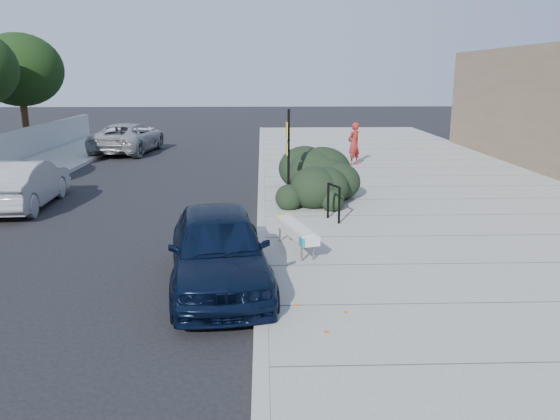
{
  "coord_description": "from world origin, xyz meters",
  "views": [
    {
      "loc": [
        0.04,
        -10.58,
        3.96
      ],
      "look_at": [
        0.43,
        1.31,
        1.0
      ],
      "focal_mm": 35.0,
      "sensor_mm": 36.0,
      "label": 1
    }
  ],
  "objects_px": {
    "bike_rack": "(334,199)",
    "suv_silver": "(128,138)",
    "bench": "(296,230)",
    "sedan_navy": "(218,248)",
    "wagon_silver": "(23,184)",
    "sign_post": "(288,153)",
    "pedestrian": "(354,144)"
  },
  "relations": [
    {
      "from": "bike_rack",
      "to": "suv_silver",
      "type": "distance_m",
      "value": 16.95
    },
    {
      "from": "bench",
      "to": "sedan_navy",
      "type": "relative_size",
      "value": 0.44
    },
    {
      "from": "bench",
      "to": "wagon_silver",
      "type": "height_order",
      "value": "wagon_silver"
    },
    {
      "from": "wagon_silver",
      "to": "sedan_navy",
      "type": "bearing_deg",
      "value": 130.85
    },
    {
      "from": "sign_post",
      "to": "suv_silver",
      "type": "height_order",
      "value": "sign_post"
    },
    {
      "from": "bench",
      "to": "sign_post",
      "type": "height_order",
      "value": "sign_post"
    },
    {
      "from": "sign_post",
      "to": "wagon_silver",
      "type": "height_order",
      "value": "sign_post"
    },
    {
      "from": "sign_post",
      "to": "suv_silver",
      "type": "bearing_deg",
      "value": 117.1
    },
    {
      "from": "bike_rack",
      "to": "pedestrian",
      "type": "height_order",
      "value": "pedestrian"
    },
    {
      "from": "suv_silver",
      "to": "wagon_silver",
      "type": "bearing_deg",
      "value": 94.46
    },
    {
      "from": "suv_silver",
      "to": "pedestrian",
      "type": "distance_m",
      "value": 12.07
    },
    {
      "from": "bench",
      "to": "wagon_silver",
      "type": "xyz_separation_m",
      "value": [
        -8.01,
        4.92,
        0.12
      ]
    },
    {
      "from": "wagon_silver",
      "to": "pedestrian",
      "type": "height_order",
      "value": "pedestrian"
    },
    {
      "from": "bike_rack",
      "to": "wagon_silver",
      "type": "distance_m",
      "value": 9.49
    },
    {
      "from": "bench",
      "to": "bike_rack",
      "type": "xyz_separation_m",
      "value": [
        1.16,
        2.5,
        0.14
      ]
    },
    {
      "from": "bench",
      "to": "sedan_navy",
      "type": "xyz_separation_m",
      "value": [
        -1.57,
        -1.72,
        0.16
      ]
    },
    {
      "from": "sedan_navy",
      "to": "pedestrian",
      "type": "distance_m",
      "value": 14.28
    },
    {
      "from": "sedan_navy",
      "to": "pedestrian",
      "type": "height_order",
      "value": "pedestrian"
    },
    {
      "from": "sedan_navy",
      "to": "wagon_silver",
      "type": "distance_m",
      "value": 9.25
    },
    {
      "from": "sedan_navy",
      "to": "pedestrian",
      "type": "relative_size",
      "value": 2.47
    },
    {
      "from": "pedestrian",
      "to": "sign_post",
      "type": "bearing_deg",
      "value": 25.96
    },
    {
      "from": "sedan_navy",
      "to": "bike_rack",
      "type": "bearing_deg",
      "value": 49.6
    },
    {
      "from": "sign_post",
      "to": "sedan_navy",
      "type": "distance_m",
      "value": 6.02
    },
    {
      "from": "bench",
      "to": "bike_rack",
      "type": "distance_m",
      "value": 2.76
    },
    {
      "from": "bench",
      "to": "sign_post",
      "type": "xyz_separation_m",
      "value": [
        0.01,
        4.0,
        1.15
      ]
    },
    {
      "from": "sign_post",
      "to": "suv_silver",
      "type": "relative_size",
      "value": 0.52
    },
    {
      "from": "bike_rack",
      "to": "pedestrian",
      "type": "bearing_deg",
      "value": 56.44
    },
    {
      "from": "sign_post",
      "to": "sedan_navy",
      "type": "xyz_separation_m",
      "value": [
        -1.58,
        -5.72,
        -1.0
      ]
    },
    {
      "from": "sedan_navy",
      "to": "sign_post",
      "type": "bearing_deg",
      "value": 67.04
    },
    {
      "from": "bench",
      "to": "sedan_navy",
      "type": "bearing_deg",
      "value": -148.5
    },
    {
      "from": "sedan_navy",
      "to": "suv_silver",
      "type": "bearing_deg",
      "value": 100.54
    },
    {
      "from": "bike_rack",
      "to": "wagon_silver",
      "type": "xyz_separation_m",
      "value": [
        -9.17,
        2.42,
        -0.01
      ]
    }
  ]
}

